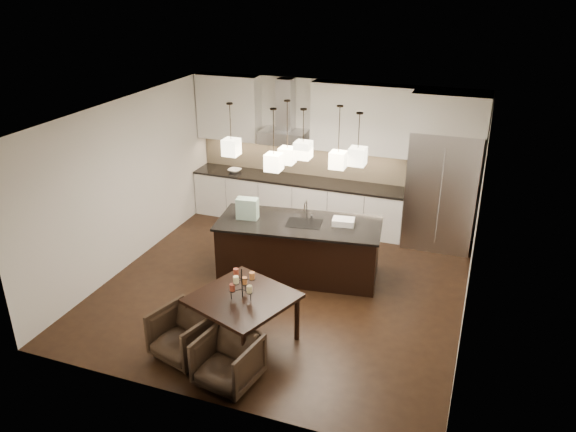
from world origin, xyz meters
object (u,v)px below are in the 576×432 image
(refrigerator, at_px, (442,190))
(armchair_left, at_px, (184,334))
(island_body, at_px, (299,249))
(armchair_right, at_px, (228,361))
(dining_table, at_px, (243,319))

(refrigerator, height_order, armchair_left, refrigerator)
(island_body, relative_size, armchair_right, 3.63)
(refrigerator, height_order, island_body, refrigerator)
(dining_table, bearing_deg, armchair_right, -58.74)
(dining_table, bearing_deg, island_body, 107.58)
(refrigerator, distance_m, dining_table, 4.50)
(dining_table, xyz_separation_m, armchair_left, (-0.61, -0.53, -0.03))
(armchair_left, xyz_separation_m, armchair_right, (0.77, -0.28, -0.01))
(armchair_left, bearing_deg, dining_table, 57.29)
(dining_table, bearing_deg, refrigerator, 81.82)
(dining_table, xyz_separation_m, armchair_right, (0.16, -0.81, -0.04))
(refrigerator, relative_size, dining_table, 1.82)
(refrigerator, distance_m, armchair_left, 5.26)
(armchair_left, height_order, armchair_right, armchair_left)
(armchair_left, bearing_deg, island_body, 90.81)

